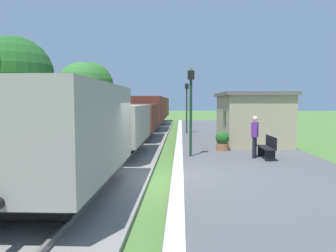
{
  "coord_description": "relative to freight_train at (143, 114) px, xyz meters",
  "views": [
    {
      "loc": [
        0.5,
        -10.01,
        2.54
      ],
      "look_at": [
        -0.14,
        5.89,
        1.34
      ],
      "focal_mm": 34.55,
      "sensor_mm": 36.0,
      "label": 1
    }
  ],
  "objects": [
    {
      "name": "track_ballast",
      "position": [
        -0.0,
        -14.73,
        -1.54
      ],
      "size": [
        3.8,
        60.0,
        0.12
      ],
      "primitive_type": "cube",
      "color": "gray",
      "rests_on": "ground"
    },
    {
      "name": "rail_far",
      "position": [
        -0.72,
        -14.73,
        -1.41
      ],
      "size": [
        0.07,
        60.0,
        0.14
      ],
      "primitive_type": "cube",
      "color": "slate",
      "rests_on": "track_ballast"
    },
    {
      "name": "station_hut",
      "position": [
        6.8,
        -6.53,
        0.05
      ],
      "size": [
        3.5,
        5.8,
        2.78
      ],
      "color": "tan",
      "rests_on": "platform_slab"
    },
    {
      "name": "lamp_post_far",
      "position": [
        3.3,
        -1.43,
        1.2
      ],
      "size": [
        0.28,
        0.28,
        3.7
      ],
      "color": "#193823",
      "rests_on": "platform_slab"
    },
    {
      "name": "bench_near_hut",
      "position": [
        6.4,
        -11.71,
        -0.88
      ],
      "size": [
        0.42,
        1.5,
        0.91
      ],
      "color": "black",
      "rests_on": "platform_slab"
    },
    {
      "name": "freight_train",
      "position": [
        0.0,
        0.0,
        0.0
      ],
      "size": [
        2.5,
        39.2,
        2.72
      ],
      "color": "gray",
      "rests_on": "rail_near"
    },
    {
      "name": "tree_field_left",
      "position": [
        -4.08,
        -2.34,
        2.08
      ],
      "size": [
        3.15,
        3.15,
        5.27
      ],
      "color": "#4C3823",
      "rests_on": "ground"
    },
    {
      "name": "bench_down_platform",
      "position": [
        6.4,
        -1.08,
        -0.88
      ],
      "size": [
        0.42,
        1.5,
        0.91
      ],
      "color": "black",
      "rests_on": "platform_slab"
    },
    {
      "name": "rail_near",
      "position": [
        0.72,
        -14.73,
        -1.41
      ],
      "size": [
        0.07,
        60.0,
        0.14
      ],
      "primitive_type": "cube",
      "color": "slate",
      "rests_on": "track_ballast"
    },
    {
      "name": "platform_slab",
      "position": [
        5.6,
        -14.73,
        -1.47
      ],
      "size": [
        6.0,
        60.0,
        0.25
      ],
      "primitive_type": "cube",
      "color": "#565659",
      "rests_on": "ground"
    },
    {
      "name": "platform_edge_stripe",
      "position": [
        2.8,
        -14.73,
        -1.34
      ],
      "size": [
        0.36,
        60.0,
        0.01
      ],
      "primitive_type": "cube",
      "color": "silver",
      "rests_on": "platform_slab"
    },
    {
      "name": "tree_field_distant",
      "position": [
        -4.85,
        2.87,
        2.36
      ],
      "size": [
        3.82,
        3.82,
        5.88
      ],
      "color": "#4C3823",
      "rests_on": "ground"
    },
    {
      "name": "potted_planter",
      "position": [
        4.84,
        -9.63,
        -0.88
      ],
      "size": [
        0.64,
        0.64,
        0.92
      ],
      "color": "#9E6642",
      "rests_on": "platform_slab"
    },
    {
      "name": "tree_trackside_far",
      "position": [
        -6.11,
        -7.52,
        2.35
      ],
      "size": [
        4.15,
        4.15,
        6.03
      ],
      "color": "#4C3823",
      "rests_on": "ground"
    },
    {
      "name": "person_waiting",
      "position": [
        5.89,
        -11.58,
        -0.41
      ],
      "size": [
        0.36,
        0.44,
        1.71
      ],
      "rotation": [
        0.0,
        0.0,
        2.76
      ],
      "color": "black",
      "rests_on": "platform_slab"
    },
    {
      "name": "ground_plane",
      "position": [
        2.4,
        -14.73,
        -1.6
      ],
      "size": [
        160.0,
        160.0,
        0.0
      ],
      "primitive_type": "plane",
      "color": "#517A38"
    },
    {
      "name": "lamp_post_near",
      "position": [
        3.3,
        -11.27,
        1.2
      ],
      "size": [
        0.28,
        0.28,
        3.7
      ],
      "color": "#193823",
      "rests_on": "platform_slab"
    }
  ]
}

